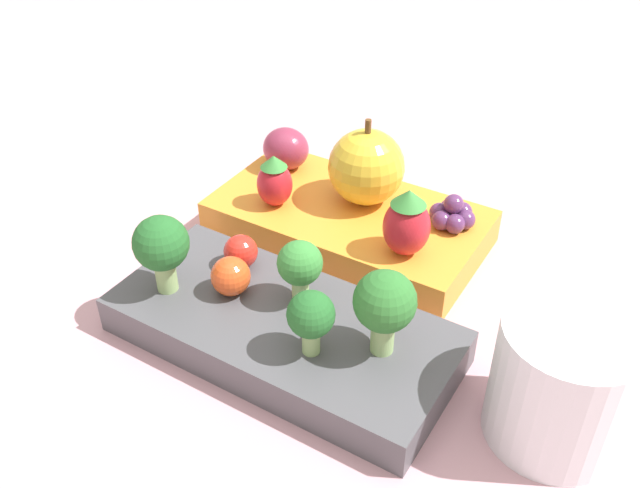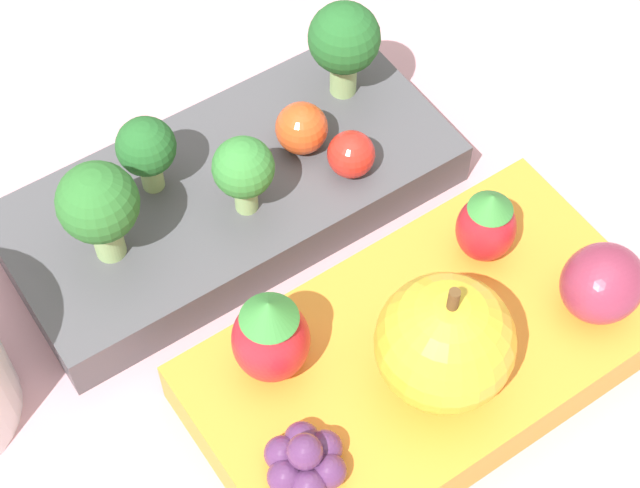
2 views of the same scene
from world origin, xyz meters
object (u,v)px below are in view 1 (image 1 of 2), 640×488
(broccoli_floret_0, at_px, (385,304))
(strawberry_0, at_px, (407,223))
(broccoli_floret_3, at_px, (311,317))
(apple, at_px, (366,167))
(strawberry_1, at_px, (275,181))
(bento_box_savoury, at_px, (283,331))
(plum, at_px, (286,149))
(broccoli_floret_2, at_px, (300,265))
(cherry_tomato_1, at_px, (231,276))
(broccoli_floret_1, at_px, (161,246))
(cherry_tomato_0, at_px, (241,252))
(drinking_cup, at_px, (562,383))
(grape_cluster, at_px, (452,214))
(bento_box_fruit, at_px, (351,223))

(broccoli_floret_0, relative_size, strawberry_0, 1.11)
(broccoli_floret_3, distance_m, strawberry_0, 0.12)
(apple, bearing_deg, strawberry_1, 31.61)
(bento_box_savoury, bearing_deg, plum, -61.71)
(broccoli_floret_2, relative_size, cherry_tomato_1, 1.70)
(broccoli_floret_0, bearing_deg, broccoli_floret_2, -15.67)
(bento_box_savoury, bearing_deg, broccoli_floret_1, 7.56)
(bento_box_savoury, distance_m, strawberry_1, 0.13)
(bento_box_savoury, height_order, broccoli_floret_1, broccoli_floret_1)
(cherry_tomato_0, bearing_deg, broccoli_floret_3, 147.41)
(drinking_cup, bearing_deg, grape_cluster, -51.37)
(broccoli_floret_0, bearing_deg, grape_cluster, -88.29)
(broccoli_floret_3, bearing_deg, strawberry_0, -96.97)
(bento_box_savoury, height_order, broccoli_floret_0, broccoli_floret_0)
(plum, distance_m, drinking_cup, 0.30)
(cherry_tomato_1, relative_size, grape_cluster, 0.75)
(apple, height_order, strawberry_0, apple)
(apple, bearing_deg, bento_box_savoury, 92.97)
(cherry_tomato_0, xyz_separation_m, apple, (-0.04, -0.11, 0.02))
(cherry_tomato_0, xyz_separation_m, cherry_tomato_1, (-0.01, 0.03, 0.00))
(broccoli_floret_0, xyz_separation_m, cherry_tomato_0, (0.12, -0.03, -0.02))
(broccoli_floret_0, height_order, broccoli_floret_2, broccoli_floret_0)
(bento_box_fruit, bearing_deg, broccoli_floret_0, 121.90)
(strawberry_0, relative_size, grape_cluster, 1.46)
(strawberry_0, height_order, strawberry_1, strawberry_0)
(grape_cluster, bearing_deg, strawberry_0, 68.37)
(cherry_tomato_1, distance_m, apple, 0.14)
(bento_box_fruit, distance_m, broccoli_floret_2, 0.12)
(bento_box_fruit, height_order, broccoli_floret_0, broccoli_floret_0)
(broccoli_floret_0, relative_size, broccoli_floret_3, 1.30)
(drinking_cup, bearing_deg, strawberry_0, -34.66)
(broccoli_floret_2, distance_m, apple, 0.12)
(cherry_tomato_1, height_order, drinking_cup, drinking_cup)
(grape_cluster, bearing_deg, cherry_tomato_1, 52.69)
(bento_box_fruit, relative_size, grape_cluster, 6.12)
(plum, bearing_deg, grape_cluster, 173.07)
(bento_box_fruit, xyz_separation_m, cherry_tomato_0, (0.04, 0.10, 0.02))
(plum, bearing_deg, strawberry_1, 110.50)
(plum, bearing_deg, broccoli_floret_3, 123.06)
(bento_box_fruit, bearing_deg, drinking_cup, 146.65)
(broccoli_floret_0, relative_size, strawberry_1, 1.34)
(strawberry_1, distance_m, plum, 0.06)
(plum, bearing_deg, broccoli_floret_0, 133.97)
(apple, bearing_deg, cherry_tomato_1, 76.41)
(broccoli_floret_2, height_order, apple, apple)
(bento_box_savoury, xyz_separation_m, grape_cluster, (-0.06, -0.14, 0.02))
(broccoli_floret_1, distance_m, grape_cluster, 0.21)
(strawberry_0, bearing_deg, cherry_tomato_1, 46.41)
(broccoli_floret_1, bearing_deg, cherry_tomato_1, -157.51)
(apple, xyz_separation_m, strawberry_0, (-0.05, 0.05, -0.00))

